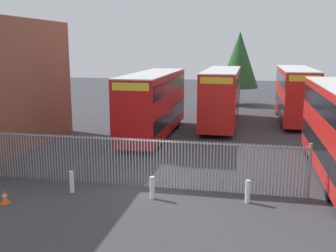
# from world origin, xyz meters

# --- Properties ---
(ground_plane) EXTENTS (100.00, 100.00, 0.00)m
(ground_plane) POSITION_xyz_m (0.00, 8.00, 0.00)
(ground_plane) COLOR #3D3D42
(palisade_fence) EXTENTS (14.96, 0.14, 2.35)m
(palisade_fence) POSITION_xyz_m (-0.66, 0.00, 1.18)
(palisade_fence) COLOR gray
(palisade_fence) RESTS_ON ground
(double_decker_bus_behind_fence_left) EXTENTS (2.54, 10.81, 4.42)m
(double_decker_bus_behind_fence_left) POSITION_xyz_m (-2.26, 10.01, 2.42)
(double_decker_bus_behind_fence_left) COLOR red
(double_decker_bus_behind_fence_left) RESTS_ON ground
(double_decker_bus_behind_fence_right) EXTENTS (2.54, 10.81, 4.42)m
(double_decker_bus_behind_fence_right) POSITION_xyz_m (2.07, 14.99, 2.42)
(double_decker_bus_behind_fence_right) COLOR red
(double_decker_bus_behind_fence_right) RESTS_ON ground
(double_decker_bus_far_back) EXTENTS (2.54, 10.81, 4.42)m
(double_decker_bus_far_back) POSITION_xyz_m (7.94, 18.00, 2.42)
(double_decker_bus_far_back) COLOR red
(double_decker_bus_far_back) RESTS_ON ground
(bollard_near_left) EXTENTS (0.20, 0.20, 0.95)m
(bollard_near_left) POSITION_xyz_m (-3.14, -1.34, 0.47)
(bollard_near_left) COLOR silver
(bollard_near_left) RESTS_ON ground
(bollard_center_front) EXTENTS (0.20, 0.20, 0.95)m
(bollard_center_front) POSITION_xyz_m (0.43, -1.36, 0.47)
(bollard_center_front) COLOR silver
(bollard_center_front) RESTS_ON ground
(bollard_near_right) EXTENTS (0.20, 0.20, 0.95)m
(bollard_near_right) POSITION_xyz_m (4.30, -1.01, 0.47)
(bollard_near_right) COLOR silver
(bollard_near_right) RESTS_ON ground
(traffic_cone_by_gate) EXTENTS (0.34, 0.34, 0.59)m
(traffic_cone_by_gate) POSITION_xyz_m (-5.23, -3.07, 0.29)
(traffic_cone_by_gate) COLOR orange
(traffic_cone_by_gate) RESTS_ON ground
(tree_tall_back) EXTENTS (4.10, 4.10, 7.70)m
(tree_tall_back) POSITION_xyz_m (3.03, 26.68, 4.77)
(tree_tall_back) COLOR #4C3823
(tree_tall_back) RESTS_ON ground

